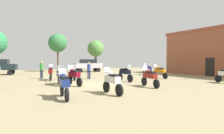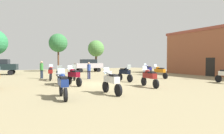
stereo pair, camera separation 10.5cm
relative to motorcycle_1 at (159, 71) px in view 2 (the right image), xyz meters
The scene contains 16 objects.
ground_plane 8.17m from the motorcycle_1, 169.91° to the right, with size 44.00×52.00×0.02m.
motorcycle_1 is the anchor object (origin of this frame).
motorcycle_3 10.63m from the motorcycle_1, 145.83° to the right, with size 0.62×2.11×1.49m.
motorcycle_4 8.85m from the motorcycle_1, 161.79° to the left, with size 0.62×2.15×1.48m.
motorcycle_5 10.47m from the motorcycle_1, behind, with size 0.68×2.29×1.50m.
motorcycle_6 9.70m from the motorcycle_1, behind, with size 0.71×2.11×1.50m.
motorcycle_7 4.33m from the motorcycle_1, 67.98° to the left, with size 0.62×2.14×1.47m.
motorcycle_9 6.89m from the motorcycle_1, 137.38° to the right, with size 0.63×2.22×1.46m.
motorcycle_10 4.86m from the motorcycle_1, 169.41° to the right, with size 0.62×2.15×1.51m.
motorcycle_11 10.91m from the motorcycle_1, 162.02° to the left, with size 0.76×2.20×1.50m.
motorcycle_12 12.95m from the motorcycle_1, 152.62° to the right, with size 0.62×2.17×1.47m.
car_3 13.79m from the motorcycle_1, 101.17° to the left, with size 4.39×2.02×2.00m.
person_1 12.16m from the motorcycle_1, 153.70° to the left, with size 0.46×0.46×1.80m.
person_2 7.31m from the motorcycle_1, 158.31° to the left, with size 0.37×0.37×1.69m.
tree_1 18.68m from the motorcycle_1, 111.27° to the left, with size 3.03×3.03×6.22m.
tree_3 17.08m from the motorcycle_1, 89.91° to the left, with size 2.92×2.92×5.41m.
Camera 2 is at (-5.84, -14.20, 1.95)m, focal length 31.36 mm.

